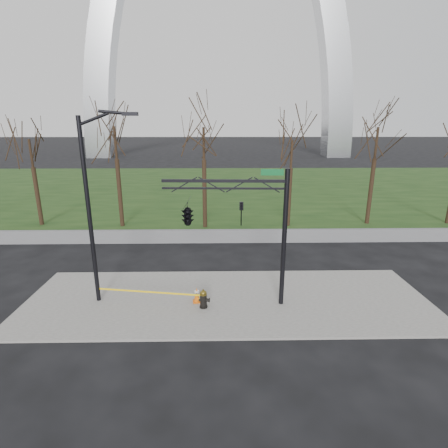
{
  "coord_description": "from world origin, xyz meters",
  "views": [
    {
      "loc": [
        -0.41,
        -13.77,
        7.59
      ],
      "look_at": [
        -0.12,
        2.0,
        3.04
      ],
      "focal_mm": 27.18,
      "sensor_mm": 36.0,
      "label": 1
    }
  ],
  "objects_px": {
    "traffic_cone": "(197,295)",
    "street_light": "(93,200)",
    "fire_hydrant": "(204,299)",
    "traffic_signal_mast": "(206,214)"
  },
  "relations": [
    {
      "from": "traffic_cone",
      "to": "traffic_signal_mast",
      "type": "bearing_deg",
      "value": -7.18
    },
    {
      "from": "fire_hydrant",
      "to": "street_light",
      "type": "bearing_deg",
      "value": 178.58
    },
    {
      "from": "fire_hydrant",
      "to": "traffic_signal_mast",
      "type": "relative_size",
      "value": 0.14
    },
    {
      "from": "traffic_cone",
      "to": "street_light",
      "type": "relative_size",
      "value": 0.08
    },
    {
      "from": "street_light",
      "to": "traffic_signal_mast",
      "type": "distance_m",
      "value": 4.7
    },
    {
      "from": "street_light",
      "to": "traffic_signal_mast",
      "type": "xyz_separation_m",
      "value": [
        4.66,
        -0.31,
        -0.55
      ]
    },
    {
      "from": "fire_hydrant",
      "to": "street_light",
      "type": "distance_m",
      "value": 6.21
    },
    {
      "from": "street_light",
      "to": "fire_hydrant",
      "type": "bearing_deg",
      "value": -9.34
    },
    {
      "from": "traffic_cone",
      "to": "street_light",
      "type": "distance_m",
      "value": 5.97
    },
    {
      "from": "street_light",
      "to": "traffic_signal_mast",
      "type": "relative_size",
      "value": 1.37
    }
  ]
}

